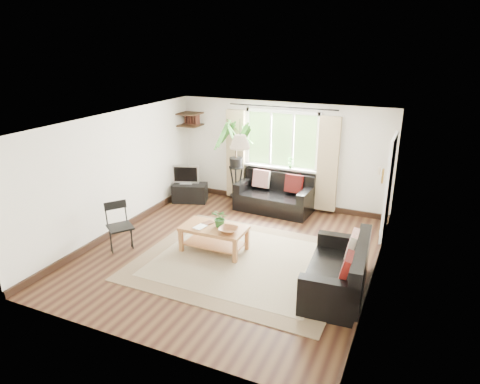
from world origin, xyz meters
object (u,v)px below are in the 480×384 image
at_px(coffee_table, 214,239).
at_px(palm_stand, 236,163).
at_px(tv_stand, 190,193).
at_px(folding_chair, 120,228).
at_px(sofa_back, 274,194).
at_px(sofa_right, 337,269).

relative_size(coffee_table, palm_stand, 0.59).
height_order(tv_stand, folding_chair, folding_chair).
distance_m(sofa_back, sofa_right, 3.42).
bearing_deg(folding_chair, palm_stand, 18.49).
bearing_deg(folding_chair, tv_stand, 38.80).
xyz_separation_m(tv_stand, folding_chair, (0.15, -2.74, 0.23)).
relative_size(coffee_table, folding_chair, 1.31).
relative_size(sofa_right, coffee_table, 1.44).
xyz_separation_m(tv_stand, palm_stand, (1.09, 0.30, 0.78)).
height_order(sofa_right, tv_stand, sofa_right).
relative_size(sofa_right, palm_stand, 0.85).
distance_m(palm_stand, folding_chair, 3.23).
height_order(sofa_back, folding_chair, folding_chair).
xyz_separation_m(coffee_table, palm_stand, (-0.64, 2.36, 0.75)).
height_order(sofa_right, folding_chair, folding_chair).
bearing_deg(coffee_table, sofa_back, 82.06).
height_order(sofa_back, sofa_right, sofa_right).
bearing_deg(folding_chair, coffee_table, -31.19).
distance_m(coffee_table, tv_stand, 2.69).
relative_size(palm_stand, folding_chair, 2.22).
distance_m(coffee_table, palm_stand, 2.56).
bearing_deg(palm_stand, sofa_right, -43.45).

